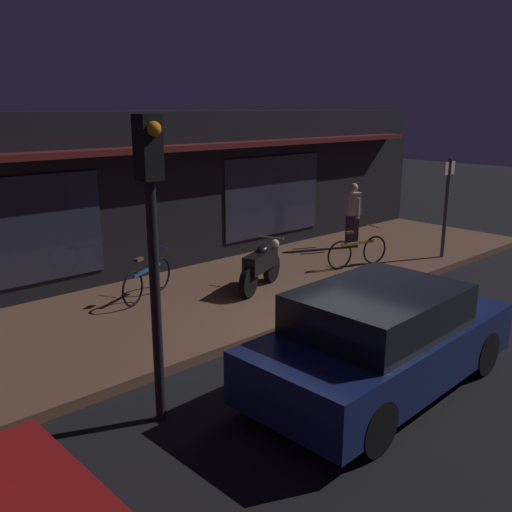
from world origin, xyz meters
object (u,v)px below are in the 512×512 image
Objects in this scene: bicycle_extra at (357,251)px; sign_post at (447,202)px; motorcycle at (261,265)px; bicycle_parked at (147,280)px; traffic_light_pole at (152,219)px; parked_car_far at (381,339)px; person_bystander at (353,214)px.

sign_post is at bearing -21.54° from bicycle_extra.
motorcycle is 1.00× the size of bicycle_extra.
traffic_light_pole is at bearing -119.67° from bicycle_parked.
motorcycle is 2.74m from bicycle_extra.
sign_post is 0.58× the size of parked_car_far.
person_bystander is 0.40× the size of parked_car_far.
traffic_light_pole reaches higher than person_bystander.
bicycle_parked is 0.90× the size of person_bystander.
sign_post is at bearing 8.81° from traffic_light_pole.
sign_post reaches higher than motorcycle.
sign_post is (6.92, -2.21, 1.00)m from bicycle_parked.
person_bystander is at bearing 111.96° from sign_post.
bicycle_parked is 0.42× the size of traffic_light_pole.
motorcycle is 4.21m from person_bystander.
traffic_light_pole is 3.42m from parked_car_far.
bicycle_parked is at bearing 178.99° from person_bystander.
bicycle_extra is at bearing 40.78° from parked_car_far.
traffic_light_pole is (-8.97, -1.39, 0.97)m from sign_post.
sign_post reaches higher than person_bystander.
bicycle_parked is 0.63× the size of sign_post.
bicycle_extra is 0.97× the size of person_bystander.
sign_post reaches higher than bicycle_extra.
motorcycle is 0.45× the size of traffic_light_pole.
bicycle_parked is (-1.98, 1.05, -0.14)m from motorcycle.
bicycle_parked is at bearing 162.25° from sign_post.
sign_post is (0.85, -2.11, 0.48)m from person_bystander.
person_bystander reaches higher than parked_car_far.
bicycle_extra is at bearing -6.12° from motorcycle.
bicycle_extra is at bearing -15.91° from bicycle_parked.
sign_post is (2.22, -0.88, 1.00)m from bicycle_extra.
person_bystander is (4.09, 0.94, 0.38)m from motorcycle.
bicycle_extra is 5.48m from parked_car_far.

